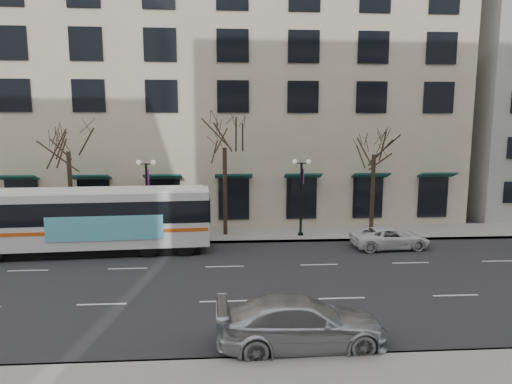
{
  "coord_description": "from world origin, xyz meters",
  "views": [
    {
      "loc": [
        0.26,
        -19.35,
        7.06
      ],
      "look_at": [
        1.62,
        1.87,
        4.0
      ],
      "focal_mm": 30.0,
      "sensor_mm": 36.0,
      "label": 1
    }
  ],
  "objects": [
    {
      "name": "ground",
      "position": [
        0.0,
        0.0,
        0.0
      ],
      "size": [
        160.0,
        160.0,
        0.0
      ],
      "primitive_type": "plane",
      "color": "black",
      "rests_on": "ground"
    },
    {
      "name": "sidewalk_far",
      "position": [
        5.0,
        9.0,
        0.07
      ],
      "size": [
        80.0,
        4.0,
        0.15
      ],
      "primitive_type": "cube",
      "color": "gray",
      "rests_on": "ground"
    },
    {
      "name": "building_hotel",
      "position": [
        -2.0,
        21.0,
        12.0
      ],
      "size": [
        40.0,
        20.0,
        24.0
      ],
      "primitive_type": "cube",
      "color": "#BCA88F",
      "rests_on": "ground"
    },
    {
      "name": "tree_far_left",
      "position": [
        -10.0,
        8.8,
        6.7
      ],
      "size": [
        3.6,
        3.6,
        8.34
      ],
      "color": "black",
      "rests_on": "ground"
    },
    {
      "name": "tree_far_mid",
      "position": [
        0.0,
        8.8,
        6.91
      ],
      "size": [
        3.6,
        3.6,
        8.55
      ],
      "color": "black",
      "rests_on": "ground"
    },
    {
      "name": "tree_far_right",
      "position": [
        10.0,
        8.8,
        6.42
      ],
      "size": [
        3.6,
        3.6,
        8.06
      ],
      "color": "black",
      "rests_on": "ground"
    },
    {
      "name": "lamp_post_left",
      "position": [
        -4.99,
        8.2,
        2.94
      ],
      "size": [
        1.22,
        0.45,
        5.21
      ],
      "color": "black",
      "rests_on": "ground"
    },
    {
      "name": "lamp_post_right",
      "position": [
        5.01,
        8.2,
        2.94
      ],
      "size": [
        1.22,
        0.45,
        5.21
      ],
      "color": "black",
      "rests_on": "ground"
    },
    {
      "name": "city_bus",
      "position": [
        -7.67,
        5.4,
        2.03
      ],
      "size": [
        13.9,
        3.87,
        3.72
      ],
      "rotation": [
        0.0,
        0.0,
        0.06
      ],
      "color": "white",
      "rests_on": "ground"
    },
    {
      "name": "silver_car",
      "position": [
        2.6,
        -6.2,
        0.81
      ],
      "size": [
        5.66,
        2.44,
        1.62
      ],
      "primitive_type": "imported",
      "rotation": [
        0.0,
        0.0,
        1.6
      ],
      "color": "#B8BBC1",
      "rests_on": "ground"
    },
    {
      "name": "white_pickup",
      "position": [
        9.96,
        5.25,
        0.64
      ],
      "size": [
        4.75,
        2.41,
        1.29
      ],
      "primitive_type": "imported",
      "rotation": [
        0.0,
        0.0,
        1.63
      ],
      "color": "white",
      "rests_on": "ground"
    }
  ]
}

